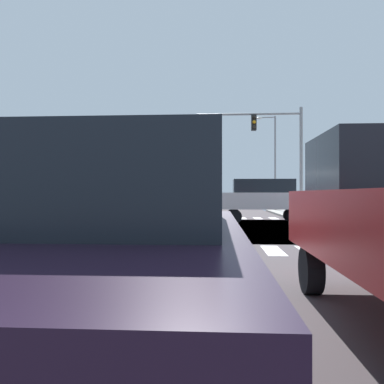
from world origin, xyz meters
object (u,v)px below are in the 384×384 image
(traffic_signal_mast, at_px, (261,137))
(sedan_leading_1, at_px, (110,256))
(street_lamp, at_px, (273,155))
(suv_middle_2, at_px, (263,197))
(pickup_outer_3, at_px, (169,197))

(traffic_signal_mast, relative_size, sedan_leading_1, 1.64)
(street_lamp, xyz_separation_m, sedan_leading_1, (-5.57, -33.32, -3.92))
(sedan_leading_1, bearing_deg, traffic_signal_mast, 81.39)
(street_lamp, xyz_separation_m, suv_middle_2, (-2.39, -14.19, -3.65))
(traffic_signal_mast, distance_m, street_lamp, 10.45)
(suv_middle_2, bearing_deg, pickup_outer_3, -156.88)
(traffic_signal_mast, bearing_deg, sedan_leading_1, -98.61)
(suv_middle_2, distance_m, pickup_outer_3, 18.28)
(street_lamp, height_order, sedan_leading_1, street_lamp)
(suv_middle_2, bearing_deg, street_lamp, 170.43)
(suv_middle_2, bearing_deg, traffic_signal_mast, 175.42)
(sedan_leading_1, xyz_separation_m, suv_middle_2, (3.18, 19.13, 0.28))
(traffic_signal_mast, relative_size, street_lamp, 0.83)
(traffic_signal_mast, relative_size, suv_middle_2, 1.54)
(sedan_leading_1, bearing_deg, pickup_outer_3, 96.35)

